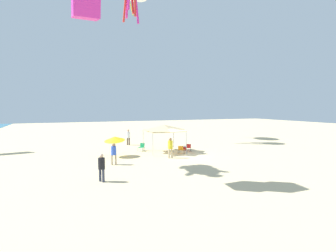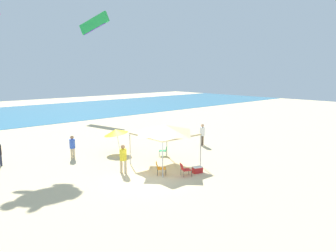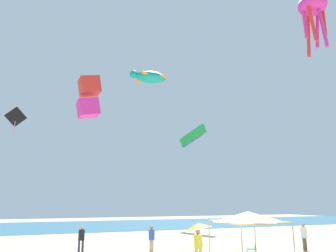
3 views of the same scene
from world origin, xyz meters
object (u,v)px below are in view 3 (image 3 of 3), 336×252
object	(u,v)px
kite_box_red	(89,97)
kite_parafoil_green	(193,136)
kite_octopus_magenta	(313,8)
kite_turtle_teal	(150,77)
folding_chair_left_of_tent	(253,248)
kite_diamond_black	(16,118)
beach_umbrella	(199,226)
canopy_tent	(248,217)
person_watching_sky	(152,236)
person_kite_handler	(81,237)
person_far_stroller	(198,244)
person_by_tent	(304,234)

from	to	relation	value
kite_box_red	kite_parafoil_green	distance (m)	26.14
kite_octopus_magenta	kite_turtle_teal	bearing A→B (deg)	-19.48
folding_chair_left_of_tent	kite_diamond_black	bearing A→B (deg)	-101.45
kite_octopus_magenta	beach_umbrella	bearing A→B (deg)	7.77
canopy_tent	kite_turtle_teal	world-z (taller)	kite_turtle_teal
person_watching_sky	canopy_tent	bearing A→B (deg)	27.96
beach_umbrella	person_kite_handler	size ratio (longest dim) A/B	1.20
kite_parafoil_green	folding_chair_left_of_tent	bearing A→B (deg)	139.77
folding_chair_left_of_tent	kite_diamond_black	world-z (taller)	kite_diamond_black
beach_umbrella	folding_chair_left_of_tent	world-z (taller)	beach_umbrella
canopy_tent	kite_octopus_magenta	size ratio (longest dim) A/B	0.70
person_kite_handler	kite_octopus_magenta	bearing A→B (deg)	128.95
person_kite_handler	canopy_tent	bearing A→B (deg)	107.93
person_kite_handler	person_watching_sky	xyz separation A→B (m)	(4.57, -1.60, -0.01)
beach_umbrella	person_far_stroller	xyz separation A→B (m)	(-2.47, -4.58, -0.61)
person_by_tent	kite_diamond_black	distance (m)	32.40
folding_chair_left_of_tent	kite_box_red	world-z (taller)	kite_box_red
canopy_tent	kite_octopus_magenta	distance (m)	18.97
person_far_stroller	kite_parafoil_green	size ratio (longest dim) A/B	0.37
beach_umbrella	person_by_tent	size ratio (longest dim) A/B	1.11
kite_diamond_black	kite_octopus_magenta	size ratio (longest dim) A/B	0.68
folding_chair_left_of_tent	person_by_tent	distance (m)	4.78
folding_chair_left_of_tent	person_far_stroller	xyz separation A→B (m)	(-4.67, -1.33, 0.62)
person_by_tent	kite_diamond_black	world-z (taller)	kite_diamond_black
person_kite_handler	kite_diamond_black	xyz separation A→B (m)	(-6.05, 16.48, 11.97)
person_by_tent	person_watching_sky	size ratio (longest dim) A/B	1.10
person_watching_sky	person_by_tent	bearing A→B (deg)	64.54
person_watching_sky	kite_parafoil_green	distance (m)	27.80
folding_chair_left_of_tent	kite_turtle_teal	world-z (taller)	kite_turtle_teal
folding_chair_left_of_tent	kite_parafoil_green	distance (m)	29.03
kite_turtle_teal	person_watching_sky	bearing A→B (deg)	77.44
kite_parafoil_green	kite_box_red	bearing A→B (deg)	113.42
person_watching_sky	kite_diamond_black	distance (m)	24.14
person_watching_sky	beach_umbrella	bearing A→B (deg)	72.17
kite_octopus_magenta	person_by_tent	bearing A→B (deg)	6.39
kite_octopus_magenta	kite_turtle_teal	distance (m)	16.42
person_far_stroller	kite_diamond_black	bearing A→B (deg)	7.89
kite_turtle_teal	kite_parafoil_green	size ratio (longest dim) A/B	0.81
beach_umbrella	person_far_stroller	distance (m)	5.24
person_far_stroller	person_kite_handler	bearing A→B (deg)	19.97
beach_umbrella	person_by_tent	world-z (taller)	beach_umbrella
person_by_tent	kite_octopus_magenta	xyz separation A→B (m)	(2.30, -1.07, 18.22)
beach_umbrella	person_by_tent	bearing A→B (deg)	-23.15
person_far_stroller	kite_parafoil_green	xyz separation A→B (m)	(13.10, 25.99, 12.17)
beach_umbrella	kite_diamond_black	world-z (taller)	kite_diamond_black
folding_chair_left_of_tent	kite_box_red	bearing A→B (deg)	-79.70
folding_chair_left_of_tent	kite_parafoil_green	xyz separation A→B (m)	(8.43, 24.67, 12.78)
kite_turtle_teal	kite_box_red	size ratio (longest dim) A/B	1.19
kite_octopus_magenta	canopy_tent	bearing A→B (deg)	38.80
person_watching_sky	kite_diamond_black	size ratio (longest dim) A/B	0.49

